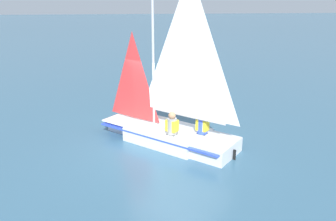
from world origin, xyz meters
TOP-DOWN VIEW (x-y plane):
  - ground_plane at (0.00, 0.00)m, footprint 260.00×260.00m
  - sailboat_main at (0.05, 0.05)m, footprint 4.26×4.23m
  - sailor_helm at (0.51, 0.03)m, footprint 0.42×0.42m
  - sailor_crew at (0.62, 0.95)m, footprint 0.42×0.42m

SIDE VIEW (x-z plane):
  - ground_plane at x=0.00m, z-range 0.00..0.00m
  - sailor_helm at x=0.51m, z-range 0.04..1.20m
  - sailor_crew at x=0.62m, z-range 0.05..1.21m
  - sailboat_main at x=0.05m, z-range -1.92..3.35m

